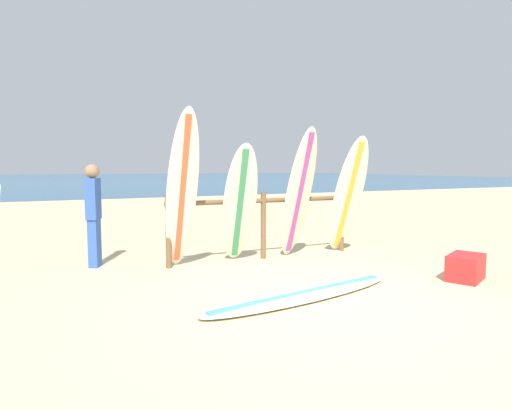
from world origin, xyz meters
TOP-DOWN VIEW (x-y plane):
  - ground_plane at (0.00, 0.00)m, footprint 120.00×120.00m
  - ocean_water at (0.00, 58.00)m, footprint 120.00×80.00m
  - surfboard_rack at (0.32, 2.50)m, footprint 3.39×0.09m
  - surfboard_leaning_far_left at (-1.19, 2.16)m, footprint 0.50×1.09m
  - surfboard_leaning_left at (-0.23, 2.24)m, footprint 0.70×1.06m
  - surfboard_leaning_center_left at (0.87, 2.25)m, footprint 0.61×0.82m
  - surfboard_leaning_center at (1.81, 2.12)m, footprint 0.73×1.15m
  - surfboard_lying_on_sand at (-0.20, 0.31)m, footprint 2.90×1.02m
  - beachgoer_standing at (-2.38, 3.06)m, footprint 0.26×0.31m
  - cooler_box at (2.29, 0.05)m, footprint 0.71×0.62m

SIDE VIEW (x-z plane):
  - ground_plane at x=0.00m, z-range 0.00..0.00m
  - ocean_water at x=0.00m, z-range 0.00..0.01m
  - surfboard_lying_on_sand at x=-0.20m, z-range -0.01..0.08m
  - cooler_box at x=2.29m, z-range 0.00..0.36m
  - surfboard_rack at x=0.32m, z-range 0.19..1.35m
  - beachgoer_standing at x=-2.38m, z-range 0.08..1.71m
  - surfboard_leaning_left at x=-0.23m, z-range 0.00..1.96m
  - surfboard_leaning_center at x=1.81m, z-range 0.00..2.11m
  - surfboard_leaning_center_left at x=0.87m, z-range 0.00..2.25m
  - surfboard_leaning_far_left at x=-1.19m, z-range 0.00..2.42m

